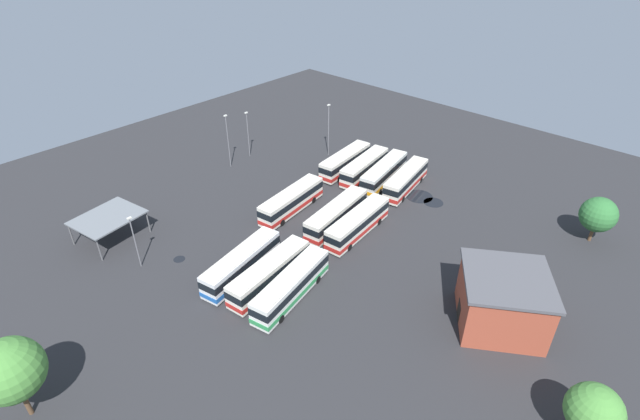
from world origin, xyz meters
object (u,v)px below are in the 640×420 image
at_px(bus_row2_slot3, 345,161).
at_px(tree_north_edge, 598,215).
at_px(bus_row2_slot0, 406,180).
at_px(tree_south_edge, 594,411).
at_px(bus_row1_slot3, 292,201).
at_px(lamp_post_near_entrance, 248,133).
at_px(lamp_post_far_corner, 228,139).
at_px(bus_row0_slot0, 291,286).
at_px(bus_row1_slot1, 336,214).
at_px(lamp_post_by_building, 329,128).
at_px(depot_building, 503,301).
at_px(lamp_post_mid_lot, 135,240).
at_px(bus_row2_slot1, 384,172).
at_px(bus_row1_slot0, 358,223).
at_px(tree_northeast, 10,371).
at_px(bus_row0_slot2, 242,263).
at_px(bus_row2_slot2, 365,167).
at_px(bus_row0_slot1, 270,273).
at_px(maintenance_shelter, 107,218).

xyz_separation_m(bus_row2_slot3, tree_north_edge, (6.95, -38.12, 2.35)).
relative_size(bus_row2_slot0, tree_south_edge, 1.83).
height_order(bus_row1_slot3, lamp_post_near_entrance, lamp_post_near_entrance).
height_order(lamp_post_far_corner, lamp_post_near_entrance, lamp_post_far_corner).
height_order(bus_row0_slot0, bus_row1_slot1, same).
distance_m(bus_row2_slot3, lamp_post_by_building, 7.74).
bearing_deg(depot_building, lamp_post_mid_lot, 119.36).
distance_m(depot_building, lamp_post_near_entrance, 53.00).
relative_size(bus_row2_slot3, lamp_post_by_building, 1.26).
bearing_deg(bus_row2_slot0, bus_row2_slot3, 97.52).
distance_m(bus_row1_slot3, bus_row2_slot1, 17.32).
bearing_deg(bus_row1_slot1, bus_row1_slot0, -84.47).
relative_size(bus_row1_slot3, tree_northeast, 1.46).
relative_size(bus_row2_slot1, tree_northeast, 1.46).
xyz_separation_m(bus_row0_slot2, bus_row2_slot2, (30.59, 4.70, -0.00)).
height_order(bus_row2_slot2, tree_northeast, tree_northeast).
xyz_separation_m(bus_row0_slot0, tree_south_edge, (3.94, -31.09, 2.49)).
bearing_deg(bus_row2_slot2, bus_row1_slot1, -156.93).
relative_size(lamp_post_near_entrance, tree_north_edge, 1.28).
height_order(bus_row0_slot1, bus_row2_slot2, same).
distance_m(bus_row0_slot2, lamp_post_by_building, 36.19).
relative_size(bus_row1_slot1, bus_row2_slot0, 1.05).
bearing_deg(bus_row1_slot0, bus_row2_slot0, 7.86).
relative_size(bus_row0_slot0, bus_row2_slot1, 1.01).
bearing_deg(bus_row2_slot0, maintenance_shelter, 149.88).
bearing_deg(tree_northeast, bus_row2_slot2, 5.50).
relative_size(depot_building, tree_north_edge, 1.89).
distance_m(lamp_post_near_entrance, tree_northeast, 54.70).
bearing_deg(bus_row1_slot0, bus_row2_slot2, 34.76).
bearing_deg(lamp_post_by_building, tree_northeast, -165.09).
distance_m(lamp_post_near_entrance, lamp_post_mid_lot, 33.48).
xyz_separation_m(bus_row2_slot2, maintenance_shelter, (-37.69, 14.77, 1.50)).
height_order(bus_row2_slot1, lamp_post_mid_lot, lamp_post_mid_lot).
bearing_deg(tree_northeast, bus_row2_slot1, 1.80).
bearing_deg(lamp_post_near_entrance, lamp_post_by_building, -45.50).
relative_size(bus_row2_slot3, lamp_post_near_entrance, 1.44).
bearing_deg(maintenance_shelter, tree_south_edge, -78.08).
height_order(bus_row1_slot0, tree_northeast, tree_northeast).
bearing_deg(tree_north_edge, bus_row2_slot2, 100.57).
distance_m(bus_row2_slot0, depot_building, 29.99).
xyz_separation_m(bus_row2_slot2, tree_northeast, (-56.10, -5.40, 3.93)).
height_order(bus_row1_slot0, lamp_post_near_entrance, lamp_post_near_entrance).
height_order(bus_row0_slot2, lamp_post_near_entrance, lamp_post_near_entrance).
distance_m(bus_row0_slot0, bus_row2_slot2, 31.80).
bearing_deg(bus_row0_slot2, bus_row2_slot0, -5.35).
bearing_deg(maintenance_shelter, bus_row2_slot2, -21.39).
relative_size(maintenance_shelter, lamp_post_by_building, 0.96).
bearing_deg(tree_northeast, maintenance_shelter, 47.60).
bearing_deg(bus_row2_slot3, tree_south_edge, -117.93).
distance_m(bus_row0_slot1, bus_row1_slot3, 16.73).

